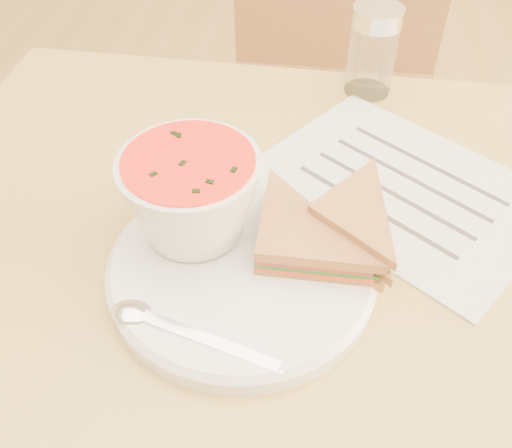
% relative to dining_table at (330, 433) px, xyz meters
% --- Properties ---
extents(dining_table, '(1.00, 0.70, 0.75)m').
position_rel_dining_table_xyz_m(dining_table, '(0.00, 0.00, 0.00)').
color(dining_table, olive).
rests_on(dining_table, floor).
extents(chair_far, '(0.45, 0.45, 1.00)m').
position_rel_dining_table_xyz_m(chair_far, '(-0.05, 0.61, 0.13)').
color(chair_far, brown).
rests_on(chair_far, floor).
extents(plate, '(0.31, 0.31, 0.02)m').
position_rel_dining_table_xyz_m(plate, '(-0.11, -0.04, 0.38)').
color(plate, white).
rests_on(plate, dining_table).
extents(soup_bowl, '(0.16, 0.16, 0.09)m').
position_rel_dining_table_xyz_m(soup_bowl, '(-0.17, -0.00, 0.44)').
color(soup_bowl, white).
rests_on(soup_bowl, plate).
extents(sandwich_half_a, '(0.12, 0.12, 0.04)m').
position_rel_dining_table_xyz_m(sandwich_half_a, '(-0.10, -0.05, 0.41)').
color(sandwich_half_a, '#AA6C3C').
rests_on(sandwich_half_a, plate).
extents(sandwich_half_b, '(0.14, 0.14, 0.03)m').
position_rel_dining_table_xyz_m(sandwich_half_b, '(-0.06, 0.01, 0.42)').
color(sandwich_half_b, '#AA6C3C').
rests_on(sandwich_half_b, plate).
extents(spoon, '(0.19, 0.08, 0.01)m').
position_rel_dining_table_xyz_m(spoon, '(-0.15, -0.12, 0.40)').
color(spoon, silver).
rests_on(spoon, plate).
extents(paper_menu, '(0.37, 0.35, 0.00)m').
position_rel_dining_table_xyz_m(paper_menu, '(0.04, 0.11, 0.38)').
color(paper_menu, silver).
rests_on(paper_menu, dining_table).
extents(condiment_shaker, '(0.08, 0.08, 0.11)m').
position_rel_dining_table_xyz_m(condiment_shaker, '(-0.00, 0.31, 0.43)').
color(condiment_shaker, silver).
rests_on(condiment_shaker, dining_table).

